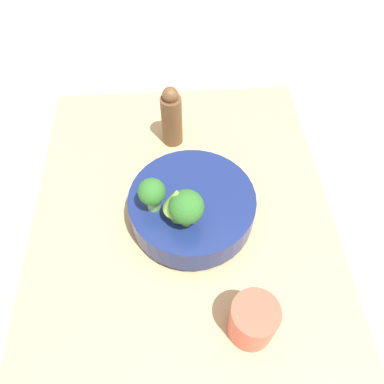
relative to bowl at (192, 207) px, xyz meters
name	(u,v)px	position (x,y,z in m)	size (l,w,h in m)	color
ground_plane	(184,235)	(0.02, -0.02, -0.08)	(6.00, 6.00, 0.00)	silver
table	(183,232)	(0.02, -0.02, -0.06)	(0.91, 0.66, 0.03)	tan
bowl	(192,207)	(0.00, 0.00, 0.00)	(0.26, 0.26, 0.08)	navy
broccoli_floret_front	(152,193)	(0.02, -0.08, 0.08)	(0.05, 0.05, 0.08)	#6BA34C
broccoli_floret_right	(186,207)	(0.06, -0.01, 0.09)	(0.07, 0.07, 0.09)	#609347
romanesco_piece_near	(177,201)	(0.04, -0.03, 0.09)	(0.06, 0.06, 0.09)	#609347
cup	(253,320)	(0.24, 0.09, 0.00)	(0.08, 0.08, 0.09)	#C64C38
pepper_mill	(172,117)	(-0.24, -0.03, 0.03)	(0.05, 0.05, 0.16)	brown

